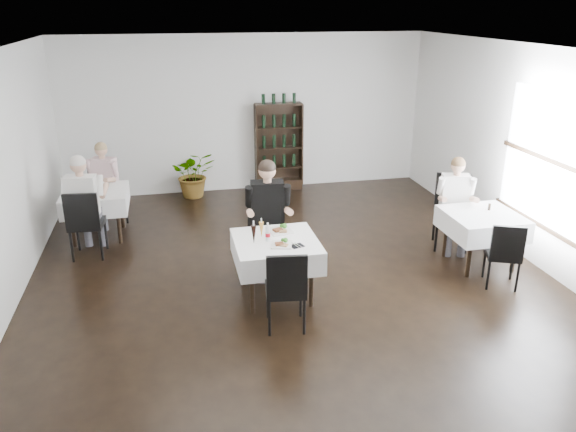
{
  "coord_description": "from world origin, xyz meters",
  "views": [
    {
      "loc": [
        -1.5,
        -6.27,
        3.52
      ],
      "look_at": [
        -0.1,
        0.2,
        1.0
      ],
      "focal_mm": 35.0,
      "sensor_mm": 36.0,
      "label": 1
    }
  ],
  "objects_px": {
    "wine_shelf": "(279,148)",
    "potted_tree": "(194,174)",
    "main_table": "(276,251)",
    "diner_main": "(268,209)"
  },
  "relations": [
    {
      "from": "main_table",
      "to": "diner_main",
      "type": "distance_m",
      "value": 0.75
    },
    {
      "from": "wine_shelf",
      "to": "potted_tree",
      "type": "relative_size",
      "value": 1.94
    },
    {
      "from": "potted_tree",
      "to": "diner_main",
      "type": "bearing_deg",
      "value": -76.94
    },
    {
      "from": "wine_shelf",
      "to": "main_table",
      "type": "xyz_separation_m",
      "value": [
        -0.9,
        -4.31,
        -0.23
      ]
    },
    {
      "from": "main_table",
      "to": "potted_tree",
      "type": "relative_size",
      "value": 1.14
    },
    {
      "from": "wine_shelf",
      "to": "potted_tree",
      "type": "bearing_deg",
      "value": -176.12
    },
    {
      "from": "main_table",
      "to": "potted_tree",
      "type": "height_order",
      "value": "potted_tree"
    },
    {
      "from": "wine_shelf",
      "to": "main_table",
      "type": "bearing_deg",
      "value": -101.78
    },
    {
      "from": "main_table",
      "to": "wine_shelf",
      "type": "bearing_deg",
      "value": 78.22
    },
    {
      "from": "potted_tree",
      "to": "diner_main",
      "type": "xyz_separation_m",
      "value": [
        0.81,
        -3.51,
        0.47
      ]
    }
  ]
}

